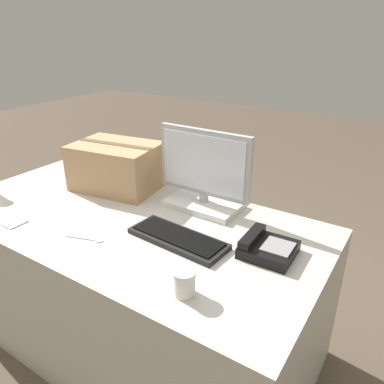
{
  "coord_description": "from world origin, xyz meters",
  "views": [
    {
      "loc": [
        1.08,
        -1.12,
        1.54
      ],
      "look_at": [
        0.28,
        0.12,
        0.87
      ],
      "focal_mm": 35.0,
      "sensor_mm": 36.0,
      "label": 1
    }
  ],
  "objects_px": {
    "paper_cup_right": "(184,283)",
    "cardboard_box": "(117,166)",
    "sticky_note_pad": "(14,222)",
    "monitor": "(204,177)",
    "keyboard": "(178,238)",
    "spoon": "(91,240)",
    "desk_phone": "(267,248)"
  },
  "relations": [
    {
      "from": "paper_cup_right",
      "to": "cardboard_box",
      "type": "relative_size",
      "value": 0.19
    },
    {
      "from": "cardboard_box",
      "to": "sticky_note_pad",
      "type": "xyz_separation_m",
      "value": [
        -0.11,
        -0.56,
        -0.12
      ]
    },
    {
      "from": "monitor",
      "to": "sticky_note_pad",
      "type": "xyz_separation_m",
      "value": [
        -0.63,
        -0.6,
        -0.15
      ]
    },
    {
      "from": "keyboard",
      "to": "cardboard_box",
      "type": "height_order",
      "value": "cardboard_box"
    },
    {
      "from": "spoon",
      "to": "desk_phone",
      "type": "bearing_deg",
      "value": 6.99
    },
    {
      "from": "monitor",
      "to": "cardboard_box",
      "type": "height_order",
      "value": "monitor"
    },
    {
      "from": "spoon",
      "to": "sticky_note_pad",
      "type": "height_order",
      "value": "sticky_note_pad"
    },
    {
      "from": "keyboard",
      "to": "sticky_note_pad",
      "type": "bearing_deg",
      "value": -154.49
    },
    {
      "from": "monitor",
      "to": "paper_cup_right",
      "type": "bearing_deg",
      "value": -64.25
    },
    {
      "from": "desk_phone",
      "to": "sticky_note_pad",
      "type": "distance_m",
      "value": 1.12
    },
    {
      "from": "desk_phone",
      "to": "sticky_note_pad",
      "type": "bearing_deg",
      "value": -161.45
    },
    {
      "from": "paper_cup_right",
      "to": "spoon",
      "type": "bearing_deg",
      "value": 172.32
    },
    {
      "from": "keyboard",
      "to": "spoon",
      "type": "relative_size",
      "value": 2.54
    },
    {
      "from": "spoon",
      "to": "sticky_note_pad",
      "type": "relative_size",
      "value": 1.85
    },
    {
      "from": "desk_phone",
      "to": "sticky_note_pad",
      "type": "xyz_separation_m",
      "value": [
        -1.05,
        -0.39,
        -0.02
      ]
    },
    {
      "from": "paper_cup_right",
      "to": "sticky_note_pad",
      "type": "height_order",
      "value": "paper_cup_right"
    },
    {
      "from": "paper_cup_right",
      "to": "cardboard_box",
      "type": "height_order",
      "value": "cardboard_box"
    },
    {
      "from": "monitor",
      "to": "keyboard",
      "type": "xyz_separation_m",
      "value": [
        0.08,
        -0.33,
        -0.14
      ]
    },
    {
      "from": "keyboard",
      "to": "desk_phone",
      "type": "distance_m",
      "value": 0.36
    },
    {
      "from": "sticky_note_pad",
      "to": "cardboard_box",
      "type": "bearing_deg",
      "value": 78.5
    },
    {
      "from": "monitor",
      "to": "desk_phone",
      "type": "relative_size",
      "value": 2.35
    },
    {
      "from": "monitor",
      "to": "desk_phone",
      "type": "xyz_separation_m",
      "value": [
        0.42,
        -0.22,
        -0.13
      ]
    },
    {
      "from": "keyboard",
      "to": "spoon",
      "type": "xyz_separation_m",
      "value": [
        -0.31,
        -0.19,
        -0.01
      ]
    },
    {
      "from": "monitor",
      "to": "keyboard",
      "type": "distance_m",
      "value": 0.36
    },
    {
      "from": "monitor",
      "to": "cardboard_box",
      "type": "distance_m",
      "value": 0.52
    },
    {
      "from": "keyboard",
      "to": "paper_cup_right",
      "type": "distance_m",
      "value": 0.33
    },
    {
      "from": "cardboard_box",
      "to": "monitor",
      "type": "bearing_deg",
      "value": 5.15
    },
    {
      "from": "desk_phone",
      "to": "sticky_note_pad",
      "type": "relative_size",
      "value": 2.19
    },
    {
      "from": "desk_phone",
      "to": "cardboard_box",
      "type": "xyz_separation_m",
      "value": [
        -0.93,
        0.17,
        0.1
      ]
    },
    {
      "from": "cardboard_box",
      "to": "sticky_note_pad",
      "type": "distance_m",
      "value": 0.58
    },
    {
      "from": "desk_phone",
      "to": "spoon",
      "type": "relative_size",
      "value": 1.18
    },
    {
      "from": "monitor",
      "to": "desk_phone",
      "type": "distance_m",
      "value": 0.49
    }
  ]
}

